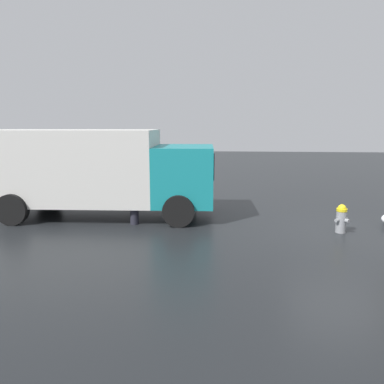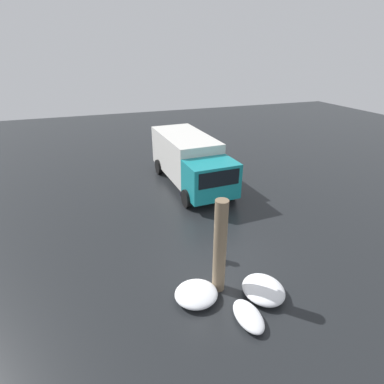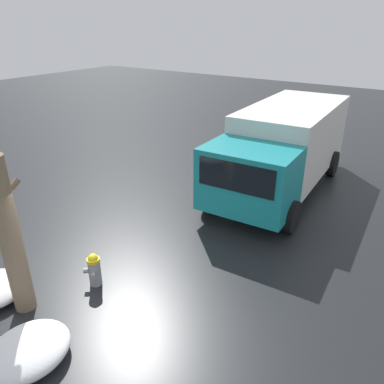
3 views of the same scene
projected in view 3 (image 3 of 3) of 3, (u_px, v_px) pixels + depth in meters
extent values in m
plane|color=black|center=(96.00, 284.00, 8.13)|extent=(60.00, 60.00, 0.00)
cylinder|color=gray|center=(95.00, 273.00, 8.01)|extent=(0.26, 0.26, 0.58)
cylinder|color=yellow|center=(93.00, 260.00, 7.88)|extent=(0.28, 0.28, 0.07)
sphere|color=yellow|center=(93.00, 259.00, 7.86)|extent=(0.22, 0.22, 0.22)
cylinder|color=gray|center=(86.00, 271.00, 7.97)|extent=(0.15, 0.15, 0.11)
cylinder|color=gray|center=(93.00, 275.00, 7.82)|extent=(0.13, 0.13, 0.09)
cylinder|color=gray|center=(96.00, 265.00, 8.15)|extent=(0.13, 0.13, 0.09)
cylinder|color=#7F6B51|center=(10.00, 238.00, 6.82)|extent=(0.40, 0.40, 3.19)
cylinder|color=#7F6B51|center=(9.00, 190.00, 6.58)|extent=(0.46, 0.11, 0.37)
cube|color=teal|center=(249.00, 178.00, 10.10)|extent=(1.88, 2.54, 1.73)
cube|color=black|center=(235.00, 177.00, 9.26)|extent=(0.13, 2.06, 0.76)
cube|color=silver|center=(291.00, 138.00, 12.71)|extent=(5.39, 2.71, 2.22)
cylinder|color=black|center=(291.00, 217.00, 9.95)|extent=(0.91, 0.32, 0.90)
cylinder|color=black|center=(210.00, 196.00, 11.11)|extent=(0.91, 0.32, 0.90)
cylinder|color=black|center=(332.00, 163.00, 13.62)|extent=(0.91, 0.32, 0.90)
cylinder|color=black|center=(268.00, 152.00, 14.78)|extent=(0.91, 0.32, 0.90)
cylinder|color=#23232D|center=(236.00, 185.00, 12.03)|extent=(0.24, 0.24, 0.78)
cylinder|color=black|center=(237.00, 164.00, 11.73)|extent=(0.36, 0.36, 0.65)
sphere|color=tan|center=(237.00, 151.00, 11.55)|extent=(0.21, 0.21, 0.21)
ellipsoid|color=white|center=(28.00, 351.00, 6.22)|extent=(1.44, 1.28, 0.43)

